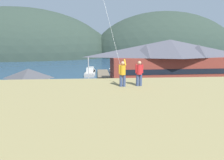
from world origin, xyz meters
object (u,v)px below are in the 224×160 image
Objects in this scene: wharf_dock at (103,74)px; storage_shed_near_lot at (30,86)px; person_kite_flyer at (123,73)px; moored_boat_outer_mooring at (114,71)px; parked_car_corner_spot at (184,99)px; moored_boat_inner_slip at (91,72)px; person_companion at (139,73)px; parked_car_lone_by_shed at (74,99)px; harbor_lodge at (169,61)px; parking_light_pole at (89,75)px; parked_car_front_row_silver at (110,114)px; parked_car_back_row_left at (213,97)px; moored_boat_wharfside at (90,73)px; parked_car_mid_row_center at (13,115)px.

storage_shed_near_lot is at bearing -116.03° from wharf_dock.
person_kite_flyer is at bearing -89.99° from wharf_dock.
moored_boat_outer_mooring is 1.79× the size of parked_car_corner_spot.
moored_boat_outer_mooring is at bearing 10.79° from moored_boat_inner_slip.
parked_car_lone_by_shed is at bearing 113.49° from person_companion.
harbor_lodge reaches higher than person_kite_flyer.
moored_boat_inner_slip is 1.82× the size of parked_car_corner_spot.
parking_light_pole is (-6.67, -27.32, 3.32)m from moored_boat_outer_mooring.
moored_boat_outer_mooring is at bearing 84.15° from parked_car_front_row_silver.
wharf_dock is 31.72m from parked_car_back_row_left.
person_companion reaches higher than moored_boat_inner_slip.
parked_car_front_row_silver is 2.43× the size of person_companion.
moored_boat_wharfside is at bearing -94.15° from moored_boat_inner_slip.
wharf_dock is 42.11m from person_companion.
person_companion is at bearing -79.99° from parked_car_front_row_silver.
harbor_lodge is at bearing 31.23° from parking_light_pole.
parking_light_pole is at bearing 103.19° from person_companion.
person_kite_flyer reaches higher than parked_car_mid_row_center.
person_kite_flyer reaches higher than parked_car_corner_spot.
parked_car_mid_row_center is at bearing -109.21° from wharf_dock.
moored_boat_wharfside is 2.00× the size of parked_car_mid_row_center.
moored_boat_inner_slip is 33.89m from parked_car_corner_spot.
parking_light_pole is 3.92× the size of person_companion.
moored_boat_inner_slip is at bearing 77.57° from parked_car_mid_row_center.
parked_car_corner_spot and parked_car_mid_row_center have the same top height.
harbor_lodge is 15.51m from parked_car_back_row_left.
person_kite_flyer reaches higher than wharf_dock.
moored_boat_inner_slip is 29.62m from parked_car_lone_by_shed.
harbor_lodge is 32.44m from person_kite_flyer.
parked_car_back_row_left is (1.51, -14.86, -4.18)m from harbor_lodge.
moored_boat_wharfside is 1.90m from moored_boat_inner_slip.
storage_shed_near_lot is 1.29× the size of parked_car_back_row_left.
parking_light_pole is at bearing 59.75° from parked_car_lone_by_shed.
harbor_lodge is 20.47m from parking_light_pole.
parked_car_back_row_left is 22.15m from person_kite_flyer.
harbor_lodge is 3.23× the size of moored_boat_wharfside.
harbor_lodge is 6.52× the size of parked_car_front_row_silver.
storage_shed_near_lot is at bearing 144.29° from parked_car_front_row_silver.
parked_car_corner_spot is at bearing -102.32° from harbor_lodge.
parked_car_back_row_left is 19.68m from parking_light_pole.
parked_car_mid_row_center is at bearing -142.00° from harbor_lodge.
parked_car_lone_by_shed is at bearing -105.83° from moored_boat_outer_mooring.
parked_car_corner_spot is 16.29m from parked_car_lone_by_shed.
parked_car_front_row_silver is at bearing -84.25° from moored_boat_wharfside.
storage_shed_near_lot is 1.31× the size of parked_car_corner_spot.
storage_shed_near_lot reaches higher than parked_car_mid_row_center.
parking_light_pole reaches higher than moored_boat_wharfside.
moored_boat_outer_mooring is 1.80× the size of parked_car_front_row_silver.
wharf_dock is 33.27m from parked_car_front_row_silver.
person_kite_flyer is (-14.35, -29.03, 2.02)m from harbor_lodge.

